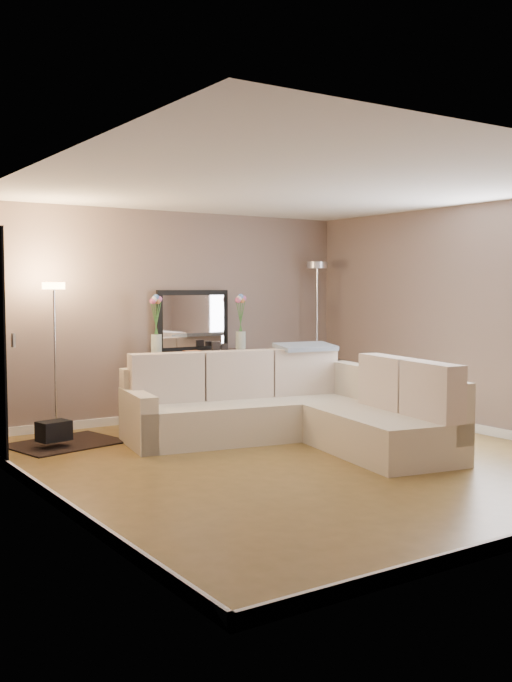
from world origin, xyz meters
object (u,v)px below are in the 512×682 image
sectional_sofa (294,410)px  floor_lamp_unlit (317,305)px  floor_lamp_lit (54,329)px  console_table (194,382)px

sectional_sofa → floor_lamp_unlit: floor_lamp_unlit is taller
floor_lamp_unlit → floor_lamp_lit: bearing=-178.1°
console_table → floor_lamp_unlit: (1.91, -0.03, 0.93)m
console_table → floor_lamp_unlit: floor_lamp_unlit is taller
sectional_sofa → floor_lamp_lit: (-2.07, 1.59, 0.86)m
console_table → floor_lamp_unlit: 2.12m
floor_lamp_lit → floor_lamp_unlit: (3.71, 0.13, 0.21)m
console_table → floor_lamp_lit: floor_lamp_lit is taller
console_table → sectional_sofa: bearing=-81.5°
sectional_sofa → floor_lamp_unlit: 2.60m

